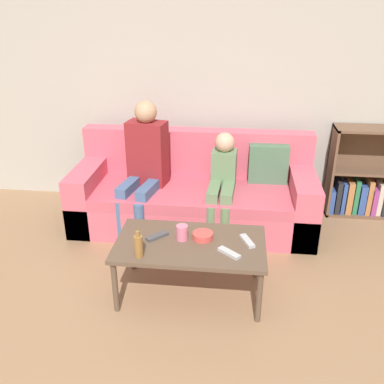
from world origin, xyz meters
TOP-DOWN VIEW (x-y plane):
  - wall_back at (0.00, 2.61)m, footprint 12.00×0.06m
  - couch at (0.13, 2.06)m, footprint 2.20×0.84m
  - bookshelf at (1.78, 2.46)m, footprint 0.79×0.28m
  - coffee_table at (0.21, 0.99)m, footprint 1.05×0.59m
  - person_adult at (-0.32, 1.98)m, footprint 0.42×0.64m
  - person_child at (0.39, 1.93)m, footprint 0.25×0.60m
  - cup_near at (0.15, 1.03)m, footprint 0.08×0.08m
  - tv_remote_0 at (0.48, 0.87)m, footprint 0.16×0.15m
  - tv_remote_1 at (0.60, 1.03)m, footprint 0.11×0.18m
  - tv_remote_2 at (-0.03, 1.03)m, footprint 0.15×0.15m
  - snack_bowl at (0.29, 1.05)m, footprint 0.15×0.15m
  - bottle at (-0.11, 0.78)m, footprint 0.06×0.06m

SIDE VIEW (x-z plane):
  - couch at x=0.13m, z-range -0.14..0.70m
  - bookshelf at x=1.78m, z-range -0.11..0.77m
  - coffee_table at x=0.21m, z-range 0.17..0.60m
  - tv_remote_0 at x=0.48m, z-range 0.43..0.45m
  - tv_remote_1 at x=0.60m, z-range 0.43..0.45m
  - tv_remote_2 at x=-0.03m, z-range 0.43..0.45m
  - snack_bowl at x=0.29m, z-range 0.43..0.47m
  - cup_near at x=0.15m, z-range 0.43..0.54m
  - bottle at x=-0.11m, z-range 0.41..0.60m
  - person_child at x=0.39m, z-range 0.06..0.96m
  - person_adult at x=-0.32m, z-range 0.07..1.25m
  - wall_back at x=0.00m, z-range 0.00..2.60m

